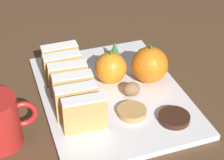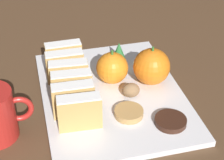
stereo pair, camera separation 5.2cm
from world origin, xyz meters
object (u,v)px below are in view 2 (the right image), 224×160
Objects in this scene: orange_near at (112,68)px; walnut at (131,90)px; chocolate_cookie at (171,121)px; orange_far at (152,67)px.

walnut is (0.02, -0.06, -0.02)m from orange_near.
walnut is at bearing 116.09° from chocolate_cookie.
chocolate_cookie is at bearing -63.91° from walnut.
walnut is 0.11m from chocolate_cookie.
orange_near is 0.88× the size of orange_far.
orange_far is 0.14m from chocolate_cookie.
orange_far is 2.40× the size of walnut.
walnut is (-0.05, -0.04, -0.02)m from orange_far.
orange_near reaches higher than walnut.
orange_near is 0.08m from orange_far.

